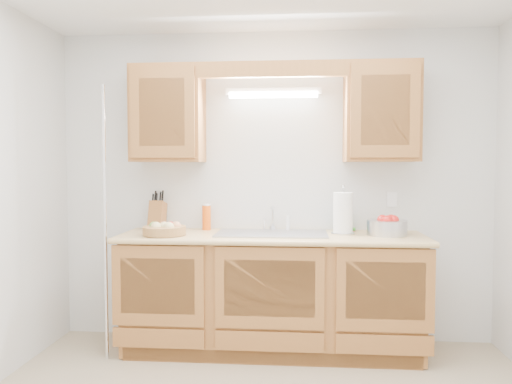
# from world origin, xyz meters

# --- Properties ---
(room) EXTENTS (3.52, 3.50, 2.50)m
(room) POSITION_xyz_m (0.00, 0.00, 1.25)
(room) COLOR tan
(room) RESTS_ON ground
(base_cabinets) EXTENTS (2.20, 0.60, 0.86)m
(base_cabinets) POSITION_xyz_m (0.00, 1.20, 0.44)
(base_cabinets) COLOR #9E602E
(base_cabinets) RESTS_ON ground
(countertop) EXTENTS (2.30, 0.63, 0.04)m
(countertop) POSITION_xyz_m (0.00, 1.19, 0.88)
(countertop) COLOR tan
(countertop) RESTS_ON base_cabinets
(upper_cabinet_left) EXTENTS (0.55, 0.33, 0.75)m
(upper_cabinet_left) POSITION_xyz_m (-0.83, 1.33, 1.83)
(upper_cabinet_left) COLOR #9E602E
(upper_cabinet_left) RESTS_ON room
(upper_cabinet_right) EXTENTS (0.55, 0.33, 0.75)m
(upper_cabinet_right) POSITION_xyz_m (0.83, 1.33, 1.83)
(upper_cabinet_right) COLOR #9E602E
(upper_cabinet_right) RESTS_ON room
(valance) EXTENTS (2.20, 0.05, 0.12)m
(valance) POSITION_xyz_m (0.00, 1.19, 2.14)
(valance) COLOR #9E602E
(valance) RESTS_ON room
(fluorescent_fixture) EXTENTS (0.76, 0.08, 0.08)m
(fluorescent_fixture) POSITION_xyz_m (0.00, 1.42, 2.00)
(fluorescent_fixture) COLOR white
(fluorescent_fixture) RESTS_ON room
(sink) EXTENTS (0.84, 0.46, 0.36)m
(sink) POSITION_xyz_m (0.00, 1.21, 0.83)
(sink) COLOR #9E9EA3
(sink) RESTS_ON countertop
(wire_shelf_pole) EXTENTS (0.03, 0.03, 2.00)m
(wire_shelf_pole) POSITION_xyz_m (-1.20, 0.94, 1.00)
(wire_shelf_pole) COLOR silver
(wire_shelf_pole) RESTS_ON ground
(outlet_plate) EXTENTS (0.08, 0.01, 0.12)m
(outlet_plate) POSITION_xyz_m (0.95, 1.49, 1.15)
(outlet_plate) COLOR white
(outlet_plate) RESTS_ON room
(fruit_basket) EXTENTS (0.35, 0.35, 0.10)m
(fruit_basket) POSITION_xyz_m (-0.80, 1.07, 0.94)
(fruit_basket) COLOR #AD7846
(fruit_basket) RESTS_ON countertop
(knife_block) EXTENTS (0.12, 0.19, 0.33)m
(knife_block) POSITION_xyz_m (-0.95, 1.41, 1.02)
(knife_block) COLOR #9E602E
(knife_block) RESTS_ON countertop
(orange_canister) EXTENTS (0.08, 0.08, 0.21)m
(orange_canister) POSITION_xyz_m (-0.54, 1.41, 1.01)
(orange_canister) COLOR #F75B0D
(orange_canister) RESTS_ON countertop
(soap_bottle) EXTENTS (0.09, 0.10, 0.20)m
(soap_bottle) POSITION_xyz_m (0.54, 1.41, 1.00)
(soap_bottle) COLOR #297DCD
(soap_bottle) RESTS_ON countertop
(sponge) EXTENTS (0.13, 0.09, 0.02)m
(sponge) POSITION_xyz_m (0.60, 1.44, 0.91)
(sponge) COLOR #CC333F
(sponge) RESTS_ON countertop
(paper_towel) EXTENTS (0.18, 0.18, 0.37)m
(paper_towel) POSITION_xyz_m (0.54, 1.24, 1.06)
(paper_towel) COLOR silver
(paper_towel) RESTS_ON countertop
(apple_bowl) EXTENTS (0.39, 0.39, 0.15)m
(apple_bowl) POSITION_xyz_m (0.86, 1.21, 0.97)
(apple_bowl) COLOR silver
(apple_bowl) RESTS_ON countertop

